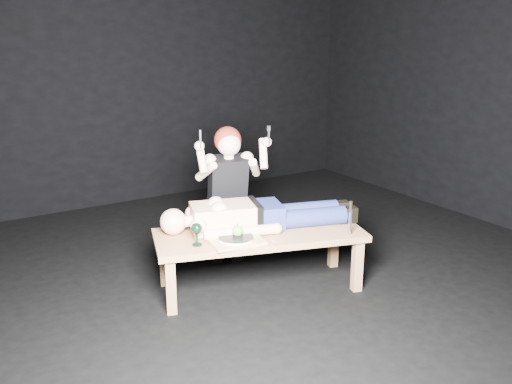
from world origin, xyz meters
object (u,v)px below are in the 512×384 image
serving_tray (236,241)px  goblet (197,234)px  table (260,260)px  carving_knife (350,218)px  kneeling_woman (226,194)px  lying_man (261,211)px

serving_tray → goblet: bearing=159.1°
table → goblet: goblet is taller
table → goblet: 0.59m
carving_knife → kneeling_woman: bearing=135.6°
carving_knife → lying_man: bearing=151.1°
goblet → carving_knife: size_ratio=0.64×
kneeling_woman → carving_knife: size_ratio=4.73×
serving_tray → carving_knife: (0.79, -0.30, 0.12)m
table → serving_tray: (-0.25, -0.08, 0.24)m
table → serving_tray: size_ratio=4.20×
lying_man → serving_tray: 0.39m
serving_tray → table: bearing=18.7°
goblet → carving_knife: bearing=-21.0°
serving_tray → carving_knife: carving_knife is taller
carving_knife → serving_tray: bearing=176.2°
lying_man → goblet: bearing=-155.0°
table → goblet: size_ratio=9.38×
table → kneeling_woman: size_ratio=1.28×
table → kneeling_woman: 0.68m
kneeling_woman → goblet: bearing=-119.6°
serving_tray → goblet: (-0.26, 0.10, 0.07)m
lying_man → serving_tray: size_ratio=3.95×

